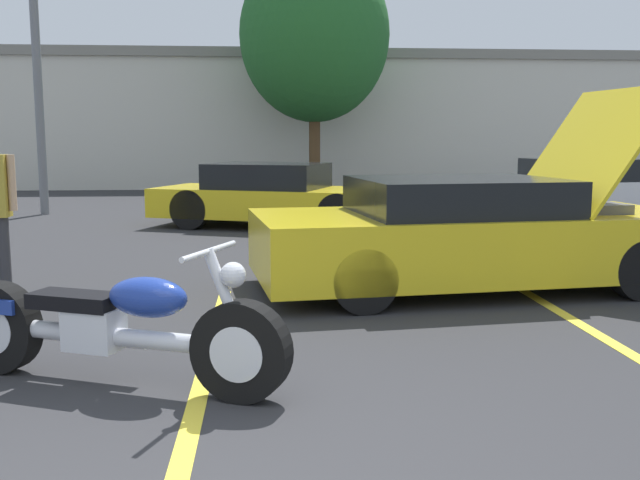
% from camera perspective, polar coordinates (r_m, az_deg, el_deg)
% --- Properties ---
extents(parking_stripe_middle, '(0.12, 4.83, 0.01)m').
position_cam_1_polar(parking_stripe_middle, '(5.31, -9.01, -9.63)').
color(parking_stripe_middle, yellow).
rests_on(parking_stripe_middle, ground).
extents(parking_stripe_back, '(0.12, 4.83, 0.01)m').
position_cam_1_polar(parking_stripe_back, '(5.96, 23.43, -8.24)').
color(parking_stripe_back, yellow).
rests_on(parking_stripe_back, ground).
extents(far_building, '(32.00, 4.20, 4.40)m').
position_cam_1_polar(far_building, '(24.71, -4.99, 9.81)').
color(far_building, beige).
rests_on(far_building, ground).
extents(tree_background, '(4.24, 4.24, 6.93)m').
position_cam_1_polar(tree_background, '(20.92, -0.44, 16.06)').
color(tree_background, brown).
rests_on(tree_background, ground).
extents(motorcycle, '(2.35, 1.14, 0.95)m').
position_cam_1_polar(motorcycle, '(4.88, -16.29, -6.74)').
color(motorcycle, black).
rests_on(motorcycle, ground).
extents(show_car_hood_open, '(4.83, 2.48, 2.16)m').
position_cam_1_polar(show_car_hood_open, '(7.84, 12.19, 0.51)').
color(show_car_hood_open, yellow).
rests_on(show_car_hood_open, ground).
extents(parked_car_right_row, '(4.68, 2.75, 1.20)m').
position_cam_1_polar(parked_car_right_row, '(15.51, 20.66, 3.78)').
color(parked_car_right_row, silver).
rests_on(parked_car_right_row, ground).
extents(parked_car_mid_row, '(4.75, 3.23, 1.16)m').
position_cam_1_polar(parked_car_mid_row, '(13.02, -3.62, 3.51)').
color(parked_car_mid_row, yellow).
rests_on(parked_car_mid_row, ground).
extents(spectator_near_motorcycle, '(0.52, 0.22, 1.70)m').
position_cam_1_polar(spectator_near_motorcycle, '(10.92, 19.07, 4.54)').
color(spectator_near_motorcycle, brown).
rests_on(spectator_near_motorcycle, ground).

